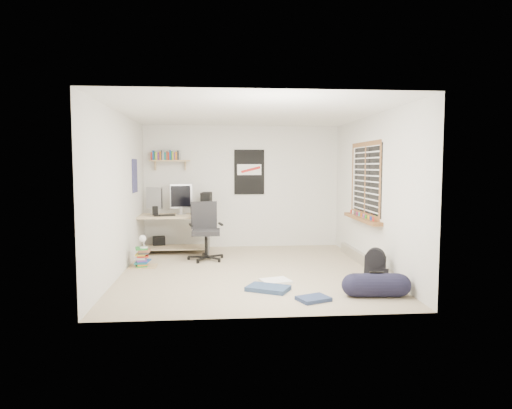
{
  "coord_description": "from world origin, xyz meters",
  "views": [
    {
      "loc": [
        -0.5,
        -7.15,
        1.68
      ],
      "look_at": [
        0.12,
        0.18,
        1.05
      ],
      "focal_mm": 32.0,
      "sensor_mm": 36.0,
      "label": 1
    }
  ],
  "objects": [
    {
      "name": "left_wall",
      "position": [
        -2.0,
        0.0,
        1.25
      ],
      "size": [
        0.01,
        4.5,
        2.5
      ],
      "primitive_type": "cube",
      "color": "silver",
      "rests_on": "ground"
    },
    {
      "name": "wall_shelf",
      "position": [
        -1.45,
        2.14,
        1.78
      ],
      "size": [
        0.8,
        0.22,
        0.24
      ],
      "primitive_type": "cube",
      "color": "tan",
      "rests_on": "back_wall"
    },
    {
      "name": "window",
      "position": [
        1.95,
        0.3,
        1.45
      ],
      "size": [
        0.1,
        1.5,
        1.26
      ],
      "primitive_type": "cube",
      "color": "brown",
      "rests_on": "right_wall"
    },
    {
      "name": "backpack",
      "position": [
        1.75,
        -0.87,
        0.2
      ],
      "size": [
        0.36,
        0.33,
        0.39
      ],
      "primitive_type": "cube",
      "rotation": [
        0.0,
        0.0,
        -0.44
      ],
      "color": "black",
      "rests_on": "floor"
    },
    {
      "name": "right_wall",
      "position": [
        2.0,
        0.0,
        1.25
      ],
      "size": [
        0.01,
        4.5,
        2.5
      ],
      "primitive_type": "cube",
      "color": "silver",
      "rests_on": "ground"
    },
    {
      "name": "poster_left_wall",
      "position": [
        -1.99,
        1.2,
        1.5
      ],
      "size": [
        0.02,
        0.42,
        0.6
      ],
      "primitive_type": "cube",
      "color": "navy",
      "rests_on": "left_wall"
    },
    {
      "name": "office_chair",
      "position": [
        -0.71,
        0.93,
        0.49
      ],
      "size": [
        0.79,
        0.79,
        1.04
      ],
      "primitive_type": "cube",
      "rotation": [
        0.0,
        0.0,
        0.18
      ],
      "color": "black",
      "rests_on": "floor"
    },
    {
      "name": "book_stack",
      "position": [
        -1.75,
        0.46,
        0.15
      ],
      "size": [
        0.54,
        0.47,
        0.32
      ],
      "primitive_type": "cube",
      "rotation": [
        0.0,
        0.0,
        -0.19
      ],
      "color": "brown",
      "rests_on": "floor"
    },
    {
      "name": "subwoofer",
      "position": [
        -1.67,
        1.95,
        0.14
      ],
      "size": [
        0.28,
        0.28,
        0.27
      ],
      "primitive_type": "cube",
      "rotation": [
        0.0,
        0.0,
        0.17
      ],
      "color": "black",
      "rests_on": "floor"
    },
    {
      "name": "jeans_b",
      "position": [
        0.68,
        -1.67,
        0.03
      ],
      "size": [
        0.46,
        0.41,
        0.05
      ],
      "primitive_type": "cube",
      "rotation": [
        0.0,
        0.0,
        0.39
      ],
      "color": "navy",
      "rests_on": "floor"
    },
    {
      "name": "jeans_a",
      "position": [
        0.17,
        -1.16,
        0.03
      ],
      "size": [
        0.65,
        0.57,
        0.06
      ],
      "primitive_type": "cube",
      "rotation": [
        0.0,
        0.0,
        -0.49
      ],
      "color": "navy",
      "rests_on": "floor"
    },
    {
      "name": "tshirt",
      "position": [
        0.33,
        -0.74,
        0.02
      ],
      "size": [
        0.48,
        0.44,
        0.04
      ],
      "primitive_type": "cube",
      "rotation": [
        0.0,
        0.0,
        0.3
      ],
      "color": "white",
      "rests_on": "floor"
    },
    {
      "name": "baseboard_heater",
      "position": [
        1.96,
        0.3,
        0.09
      ],
      "size": [
        0.08,
        2.5,
        0.18
      ],
      "primitive_type": "cube",
      "color": "#B7B2A8",
      "rests_on": "floor"
    },
    {
      "name": "floor",
      "position": [
        0.0,
        0.0,
        -0.01
      ],
      "size": [
        4.0,
        4.5,
        0.01
      ],
      "primitive_type": "cube",
      "color": "gray",
      "rests_on": "ground"
    },
    {
      "name": "keyboard",
      "position": [
        -1.51,
        1.5,
        0.75
      ],
      "size": [
        0.42,
        0.24,
        0.02
      ],
      "primitive_type": "cube",
      "rotation": [
        0.0,
        0.0,
        0.27
      ],
      "color": "black",
      "rests_on": "desk"
    },
    {
      "name": "desk_lamp",
      "position": [
        -1.73,
        0.44,
        0.38
      ],
      "size": [
        0.18,
        0.24,
        0.22
      ],
      "primitive_type": "cube",
      "rotation": [
        0.0,
        0.0,
        0.26
      ],
      "color": "silver",
      "rests_on": "book_stack"
    },
    {
      "name": "speaker_right",
      "position": [
        -0.98,
        1.74,
        0.84
      ],
      "size": [
        0.1,
        0.1,
        0.19
      ],
      "primitive_type": "cube",
      "rotation": [
        0.0,
        0.0,
        0.03
      ],
      "color": "black",
      "rests_on": "desk"
    },
    {
      "name": "monitor_left",
      "position": [
        -1.72,
        1.77,
        0.95
      ],
      "size": [
        0.36,
        0.29,
        0.41
      ],
      "primitive_type": "cube",
      "rotation": [
        0.0,
        0.0,
        -0.6
      ],
      "color": "#AAAAAF",
      "rests_on": "desk"
    },
    {
      "name": "monitor_right",
      "position": [
        -1.21,
        1.8,
        0.97
      ],
      "size": [
        0.44,
        0.2,
        0.47
      ],
      "primitive_type": "cube",
      "rotation": [
        0.0,
        0.0,
        0.23
      ],
      "color": "gray",
      "rests_on": "desk"
    },
    {
      "name": "duffel_bag",
      "position": [
        1.52,
        -1.56,
        0.14
      ],
      "size": [
        0.33,
        0.33,
        0.6
      ],
      "primitive_type": "cylinder",
      "rotation": [
        0.0,
        0.0,
        -0.09
      ],
      "color": "black",
      "rests_on": "floor"
    },
    {
      "name": "speaker_left",
      "position": [
        -1.68,
        1.56,
        0.83
      ],
      "size": [
        0.11,
        0.11,
        0.18
      ],
      "primitive_type": "cube",
      "rotation": [
        0.0,
        0.0,
        0.37
      ],
      "color": "black",
      "rests_on": "desk"
    },
    {
      "name": "pc_tower",
      "position": [
        -0.73,
        1.97,
        0.95
      ],
      "size": [
        0.23,
        0.41,
        0.41
      ],
      "primitive_type": "cube",
      "rotation": [
        0.0,
        0.0,
        -0.11
      ],
      "color": "black",
      "rests_on": "desk"
    },
    {
      "name": "poster_back_wall",
      "position": [
        0.15,
        2.23,
        1.55
      ],
      "size": [
        0.62,
        0.03,
        0.92
      ],
      "primitive_type": "cube",
      "color": "black",
      "rests_on": "back_wall"
    },
    {
      "name": "ceiling",
      "position": [
        0.0,
        0.0,
        2.5
      ],
      "size": [
        4.0,
        4.5,
        0.01
      ],
      "primitive_type": "cube",
      "color": "white",
      "rests_on": "ground"
    },
    {
      "name": "desk",
      "position": [
        -1.44,
        1.68,
        0.36
      ],
      "size": [
        1.74,
        1.08,
        0.74
      ],
      "primitive_type": "cube",
      "rotation": [
        0.0,
        0.0,
        -0.24
      ],
      "color": "tan",
      "rests_on": "floor"
    },
    {
      "name": "back_wall",
      "position": [
        0.0,
        2.25,
        1.25
      ],
      "size": [
        4.0,
        0.01,
        2.5
      ],
      "primitive_type": "cube",
      "color": "silver",
      "rests_on": "ground"
    }
  ]
}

